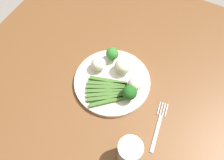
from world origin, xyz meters
The scene contains 11 objects.
ground_plane centered at (0.00, 0.00, -0.01)m, with size 6.00×6.00×0.02m, color gray.
dining_table centered at (0.00, 0.00, 0.67)m, with size 1.17×1.06×0.78m.
plate centered at (-0.08, 0.00, 0.78)m, with size 0.25×0.25×0.01m, color silver.
asparagus_bundle centered at (-0.07, -0.05, 0.80)m, with size 0.15×0.13×0.01m.
broccoli_right centered at (0.00, -0.03, 0.82)m, with size 0.05×0.05×0.06m.
broccoli_front_left centered at (-0.12, 0.08, 0.82)m, with size 0.04×0.04×0.05m.
cauliflower_back centered at (-0.06, 0.05, 0.82)m, with size 0.05×0.05×0.05m, color beige.
cauliflower_front centered at (0.00, 0.01, 0.81)m, with size 0.05×0.05×0.05m, color white.
cauliflower_outer_edge centered at (-0.14, 0.02, 0.81)m, with size 0.05×0.05×0.05m, color white.
fork centered at (0.12, -0.07, 0.78)m, with size 0.04×0.17×0.00m.
water_glass centered at (0.08, -0.19, 0.82)m, with size 0.07×0.07×0.09m, color silver.
Camera 1 is at (0.11, -0.36, 1.49)m, focal length 39.45 mm.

